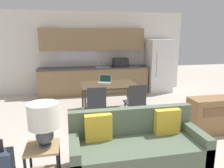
# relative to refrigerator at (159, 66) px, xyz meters

# --- Properties ---
(ground_plane) EXTENTS (20.00, 20.00, 0.00)m
(ground_plane) POSITION_rel_refrigerator_xyz_m (-2.25, -4.20, -0.90)
(ground_plane) COLOR beige
(wall_back) EXTENTS (6.40, 0.07, 2.70)m
(wall_back) POSITION_rel_refrigerator_xyz_m (-2.26, 0.42, 0.46)
(wall_back) COLOR silver
(wall_back) RESTS_ON ground_plane
(kitchen_counter) EXTENTS (3.60, 0.65, 2.15)m
(kitchen_counter) POSITION_rel_refrigerator_xyz_m (-2.24, 0.12, -0.05)
(kitchen_counter) COLOR #8E704C
(kitchen_counter) RESTS_ON ground_plane
(refrigerator) EXTENTS (0.81, 0.78, 1.79)m
(refrigerator) POSITION_rel_refrigerator_xyz_m (0.00, 0.00, 0.00)
(refrigerator) COLOR white
(refrigerator) RESTS_ON ground_plane
(dining_table) EXTENTS (1.40, 0.97, 0.72)m
(dining_table) POSITION_rel_refrigerator_xyz_m (-2.11, -1.71, -0.23)
(dining_table) COLOR brown
(dining_table) RESTS_ON ground_plane
(couch) EXTENTS (1.96, 0.80, 0.85)m
(couch) POSITION_rel_refrigerator_xyz_m (-2.17, -4.20, -0.56)
(couch) COLOR #3D2D1E
(couch) RESTS_ON ground_plane
(side_table) EXTENTS (0.43, 0.43, 0.53)m
(side_table) POSITION_rel_refrigerator_xyz_m (-3.50, -4.30, -0.54)
(side_table) COLOR tan
(side_table) RESTS_ON ground_plane
(table_lamp) EXTENTS (0.40, 0.40, 0.58)m
(table_lamp) POSITION_rel_refrigerator_xyz_m (-3.46, -4.28, -0.01)
(table_lamp) COLOR #4C515B
(table_lamp) RESTS_ON side_table
(credenza) EXTENTS (1.26, 0.43, 0.73)m
(credenza) POSITION_rel_refrigerator_xyz_m (-0.15, -3.39, -0.53)
(credenza) COLOR olive
(credenza) RESTS_ON ground_plane
(dining_chair_near_right) EXTENTS (0.43, 0.43, 0.89)m
(dining_chair_near_right) POSITION_rel_refrigerator_xyz_m (-1.66, -2.55, -0.40)
(dining_chair_near_right) COLOR #38383D
(dining_chair_near_right) RESTS_ON ground_plane
(dining_chair_near_left) EXTENTS (0.43, 0.43, 0.89)m
(dining_chair_near_left) POSITION_rel_refrigerator_xyz_m (-2.56, -2.60, -0.40)
(dining_chair_near_left) COLOR #38383D
(dining_chair_near_left) RESTS_ON ground_plane
(laptop) EXTENTS (0.40, 0.36, 0.20)m
(laptop) POSITION_rel_refrigerator_xyz_m (-2.18, -1.53, -0.12)
(laptop) COLOR #B7BABC
(laptop) RESTS_ON dining_table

